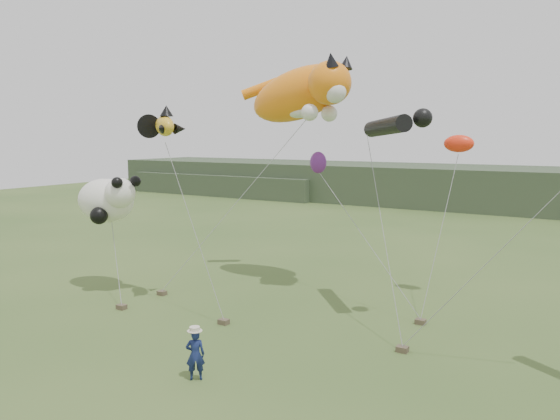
% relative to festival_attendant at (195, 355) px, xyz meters
% --- Properties ---
extents(ground, '(120.00, 120.00, 0.00)m').
position_rel_festival_attendant_xyz_m(ground, '(-0.27, 0.79, -0.76)').
color(ground, '#385123').
rests_on(ground, ground).
extents(headland, '(90.00, 13.00, 4.00)m').
position_rel_festival_attendant_xyz_m(headland, '(-3.39, 45.48, 1.17)').
color(headland, '#2D3D28').
rests_on(headland, ground).
extents(festival_attendant, '(0.66, 0.62, 1.51)m').
position_rel_festival_attendant_xyz_m(festival_attendant, '(0.00, 0.00, 0.00)').
color(festival_attendant, '#151F4E').
rests_on(festival_attendant, ground).
extents(sandbag_anchors, '(11.75, 4.96, 0.19)m').
position_rel_festival_attendant_xyz_m(sandbag_anchors, '(-1.47, 5.36, -0.66)').
color(sandbag_anchors, brown).
rests_on(sandbag_anchors, ground).
extents(cat_kite, '(6.75, 3.60, 3.60)m').
position_rel_festival_attendant_xyz_m(cat_kite, '(-2.33, 10.76, 8.30)').
color(cat_kite, orange).
rests_on(cat_kite, ground).
extents(fish_kite, '(2.79, 1.83, 1.33)m').
position_rel_festival_attendant_xyz_m(fish_kite, '(-6.24, 5.24, 6.76)').
color(fish_kite, gold).
rests_on(fish_kite, ground).
extents(tube_kites, '(11.90, 5.69, 1.03)m').
position_rel_festival_attendant_xyz_m(tube_kites, '(5.82, 7.29, 6.77)').
color(tube_kites, black).
rests_on(tube_kites, ground).
extents(panda_kite, '(3.53, 2.28, 2.19)m').
position_rel_festival_attendant_xyz_m(panda_kite, '(-9.61, 5.34, 3.44)').
color(panda_kite, white).
rests_on(panda_kite, ground).
extents(misc_kites, '(6.96, 2.22, 1.76)m').
position_rel_festival_attendant_xyz_m(misc_kites, '(2.01, 11.67, 5.66)').
color(misc_kites, '#FD2F13').
rests_on(misc_kites, ground).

